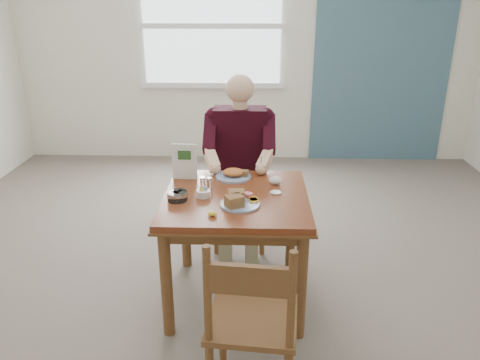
{
  "coord_description": "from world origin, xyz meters",
  "views": [
    {
      "loc": [
        0.11,
        -2.69,
        1.9
      ],
      "look_at": [
        0.03,
        0.0,
        0.85
      ],
      "focal_mm": 35.0,
      "sensor_mm": 36.0,
      "label": 1
    }
  ],
  "objects_px": {
    "chair_far": "(240,187)",
    "far_plate": "(234,174)",
    "diner": "(240,151)",
    "chair_near": "(252,323)",
    "near_plate": "(238,201)",
    "table": "(236,211)"
  },
  "relations": [
    {
      "from": "chair_far",
      "to": "near_plate",
      "type": "distance_m",
      "value": 0.99
    },
    {
      "from": "chair_far",
      "to": "chair_near",
      "type": "xyz_separation_m",
      "value": [
        0.11,
        -1.68,
        0.0
      ]
    },
    {
      "from": "chair_far",
      "to": "chair_near",
      "type": "height_order",
      "value": "same"
    },
    {
      "from": "chair_far",
      "to": "chair_near",
      "type": "bearing_deg",
      "value": -86.24
    },
    {
      "from": "near_plate",
      "to": "chair_far",
      "type": "bearing_deg",
      "value": 91.18
    },
    {
      "from": "chair_near",
      "to": "far_plate",
      "type": "bearing_deg",
      "value": 96.47
    },
    {
      "from": "chair_far",
      "to": "far_plate",
      "type": "height_order",
      "value": "chair_far"
    },
    {
      "from": "chair_near",
      "to": "near_plate",
      "type": "height_order",
      "value": "chair_near"
    },
    {
      "from": "near_plate",
      "to": "chair_near",
      "type": "bearing_deg",
      "value": -82.95
    },
    {
      "from": "table",
      "to": "far_plate",
      "type": "relative_size",
      "value": 3.28
    },
    {
      "from": "diner",
      "to": "chair_near",
      "type": "bearing_deg",
      "value": -86.03
    },
    {
      "from": "table",
      "to": "chair_near",
      "type": "xyz_separation_m",
      "value": [
        0.11,
        -0.89,
        -0.16
      ]
    },
    {
      "from": "chair_far",
      "to": "chair_near",
      "type": "distance_m",
      "value": 1.69
    },
    {
      "from": "chair_far",
      "to": "far_plate",
      "type": "distance_m",
      "value": 0.57
    },
    {
      "from": "chair_near",
      "to": "far_plate",
      "type": "height_order",
      "value": "chair_near"
    },
    {
      "from": "far_plate",
      "to": "near_plate",
      "type": "bearing_deg",
      "value": -84.46
    },
    {
      "from": "chair_far",
      "to": "near_plate",
      "type": "height_order",
      "value": "chair_far"
    },
    {
      "from": "chair_near",
      "to": "diner",
      "type": "bearing_deg",
      "value": 93.97
    },
    {
      "from": "chair_far",
      "to": "far_plate",
      "type": "xyz_separation_m",
      "value": [
        -0.02,
        -0.49,
        0.3
      ]
    },
    {
      "from": "chair_far",
      "to": "diner",
      "type": "relative_size",
      "value": 0.69
    },
    {
      "from": "chair_near",
      "to": "near_plate",
      "type": "distance_m",
      "value": 0.8
    },
    {
      "from": "diner",
      "to": "far_plate",
      "type": "bearing_deg",
      "value": -93.56
    }
  ]
}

